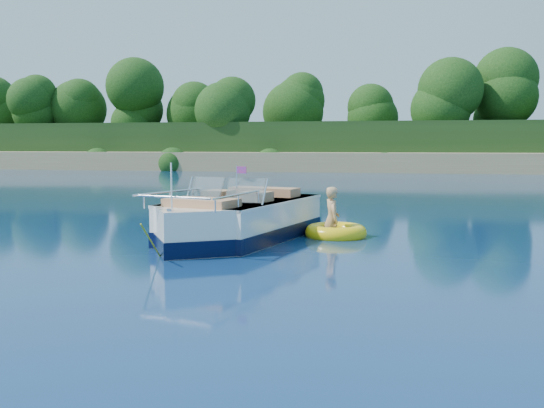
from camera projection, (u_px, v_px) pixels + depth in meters
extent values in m
plane|color=#0B264E|center=(260.00, 252.00, 12.37)|extent=(160.00, 160.00, 0.00)
cube|color=#8D7C52|center=(362.00, 164.00, 49.36)|extent=(170.00, 8.00, 2.00)
cube|color=#193214|center=(374.00, 153.00, 75.64)|extent=(170.00, 56.00, 6.00)
cylinder|color=black|center=(165.00, 134.00, 55.12)|extent=(0.44, 0.44, 3.20)
sphere|color=black|center=(164.00, 100.00, 54.82)|extent=(5.28, 5.28, 5.28)
cylinder|color=black|center=(365.00, 131.00, 52.98)|extent=(0.44, 0.44, 3.60)
sphere|color=black|center=(366.00, 91.00, 52.64)|extent=(5.94, 5.94, 5.94)
cube|color=white|center=(243.00, 224.00, 14.15)|extent=(3.18, 4.58, 1.16)
cube|color=white|center=(196.00, 236.00, 12.39)|extent=(2.13, 2.13, 1.16)
cube|color=black|center=(243.00, 231.00, 14.16)|extent=(3.22, 4.63, 0.33)
cube|color=black|center=(196.00, 243.00, 12.40)|extent=(2.17, 2.17, 0.33)
cube|color=#A48056|center=(250.00, 209.00, 14.41)|extent=(2.44, 3.26, 0.11)
cube|color=white|center=(243.00, 201.00, 14.09)|extent=(3.22, 4.59, 0.07)
cube|color=black|center=(284.00, 212.00, 16.18)|extent=(0.68, 0.53, 0.99)
cube|color=#8C9EA5|center=(207.00, 189.00, 13.59)|extent=(0.90, 0.60, 0.53)
cube|color=#8C9EA5|center=(245.00, 190.00, 13.16)|extent=(0.89, 0.39, 0.53)
cube|color=tan|center=(218.00, 200.00, 14.06)|extent=(0.74, 0.74, 0.44)
cube|color=tan|center=(256.00, 201.00, 13.63)|extent=(0.74, 0.74, 0.44)
cube|color=tan|center=(264.00, 196.00, 15.07)|extent=(1.81, 1.02, 0.42)
cube|color=tan|center=(202.00, 208.00, 12.52)|extent=(1.61, 1.17, 0.37)
cylinder|color=white|center=(171.00, 187.00, 11.54)|extent=(0.04, 0.04, 0.94)
cube|color=#F71B33|center=(241.00, 170.00, 13.16)|extent=(0.24, 0.08, 0.15)
cube|color=silver|center=(170.00, 210.00, 11.53)|extent=(0.12, 0.09, 0.06)
cylinder|color=gold|center=(151.00, 242.00, 11.32)|extent=(0.14, 1.18, 0.84)
torus|color=yellow|center=(336.00, 233.00, 14.43)|extent=(1.78, 1.78, 0.39)
torus|color=red|center=(336.00, 232.00, 14.43)|extent=(1.46, 1.46, 0.13)
imported|color=tan|center=(331.00, 236.00, 14.48)|extent=(0.68, 0.94, 1.68)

